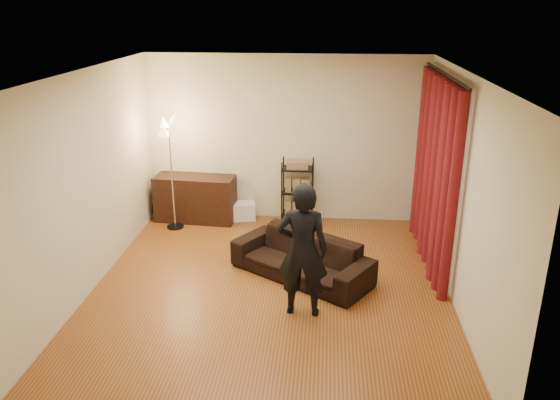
# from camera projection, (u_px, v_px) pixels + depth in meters

# --- Properties ---
(floor) EXTENTS (5.00, 5.00, 0.00)m
(floor) POSITION_uv_depth(u_px,v_px,m) (270.00, 289.00, 6.96)
(floor) COLOR brown
(floor) RESTS_ON ground
(ceiling) EXTENTS (5.00, 5.00, 0.00)m
(ceiling) POSITION_uv_depth(u_px,v_px,m) (269.00, 73.00, 6.03)
(ceiling) COLOR white
(ceiling) RESTS_ON ground
(wall_back) EXTENTS (5.00, 0.00, 5.00)m
(wall_back) POSITION_uv_depth(u_px,v_px,m) (286.00, 139.00, 8.84)
(wall_back) COLOR beige
(wall_back) RESTS_ON ground
(wall_front) EXTENTS (5.00, 0.00, 5.00)m
(wall_front) POSITION_uv_depth(u_px,v_px,m) (235.00, 294.00, 4.16)
(wall_front) COLOR beige
(wall_front) RESTS_ON ground
(wall_left) EXTENTS (0.00, 5.00, 5.00)m
(wall_left) POSITION_uv_depth(u_px,v_px,m) (87.00, 184.00, 6.68)
(wall_left) COLOR beige
(wall_left) RESTS_ON ground
(wall_right) EXTENTS (0.00, 5.00, 5.00)m
(wall_right) POSITION_uv_depth(u_px,v_px,m) (462.00, 194.00, 6.31)
(wall_right) COLOR beige
(wall_right) RESTS_ON ground
(curtain_rod) EXTENTS (0.04, 2.65, 0.04)m
(curtain_rod) POSITION_uv_depth(u_px,v_px,m) (445.00, 74.00, 6.95)
(curtain_rod) COLOR black
(curtain_rod) RESTS_ON wall_right
(curtain) EXTENTS (0.22, 2.65, 2.55)m
(curtain) POSITION_uv_depth(u_px,v_px,m) (434.00, 172.00, 7.40)
(curtain) COLOR maroon
(curtain) RESTS_ON ground
(sofa) EXTENTS (1.98, 1.65, 0.55)m
(sofa) POSITION_uv_depth(u_px,v_px,m) (302.00, 257.00, 7.19)
(sofa) COLOR black
(sofa) RESTS_ON ground
(person) EXTENTS (0.60, 0.41, 1.60)m
(person) POSITION_uv_depth(u_px,v_px,m) (303.00, 250.00, 6.16)
(person) COLOR black
(person) RESTS_ON ground
(media_cabinet) EXTENTS (1.34, 0.59, 0.76)m
(media_cabinet) POSITION_uv_depth(u_px,v_px,m) (195.00, 198.00, 9.03)
(media_cabinet) COLOR black
(media_cabinet) RESTS_ON ground
(storage_boxes) EXTENTS (0.43, 0.38, 0.30)m
(storage_boxes) POSITION_uv_depth(u_px,v_px,m) (244.00, 211.00, 9.12)
(storage_boxes) COLOR white
(storage_boxes) RESTS_ON ground
(wire_shelf) EXTENTS (0.54, 0.42, 1.07)m
(wire_shelf) POSITION_uv_depth(u_px,v_px,m) (297.00, 191.00, 8.89)
(wire_shelf) COLOR black
(wire_shelf) RESTS_ON ground
(floor_lamp) EXTENTS (0.38, 0.38, 1.80)m
(floor_lamp) POSITION_uv_depth(u_px,v_px,m) (172.00, 174.00, 8.54)
(floor_lamp) COLOR silver
(floor_lamp) RESTS_ON ground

